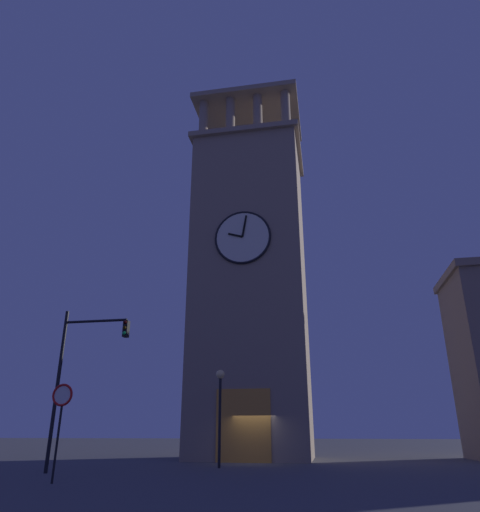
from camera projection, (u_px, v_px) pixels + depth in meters
The scene contains 5 objects.
ground_plane at pixel (254, 463), 25.53m from camera, with size 200.00×200.00×0.00m, color #4C4C51.
clocktower at pixel (251, 282), 33.03m from camera, with size 8.11×7.40×28.53m.
traffic_signal_near at pixel (78, 364), 20.69m from camera, with size 3.22×0.41×6.94m.
street_lamp at pixel (220, 397), 23.15m from camera, with size 0.44×0.44×4.60m.
no_horn_sign at pixel (62, 404), 16.25m from camera, with size 0.78×0.14×3.23m.
Camera 1 is at (-4.29, 27.63, 1.62)m, focal length 32.34 mm.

